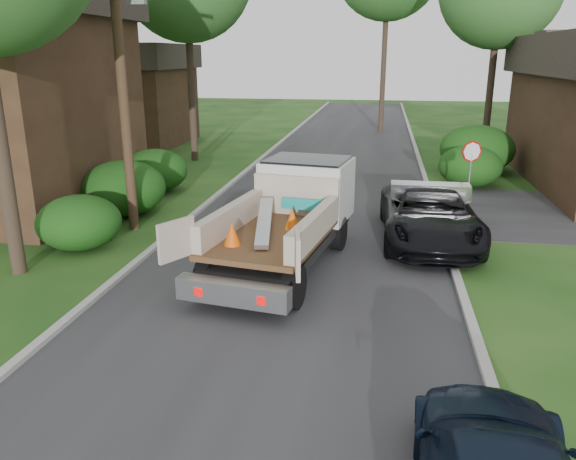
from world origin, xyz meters
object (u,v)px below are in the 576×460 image
Objects in this scene: utility_pole at (120,59)px; flatbed_truck at (294,208)px; stop_sign at (471,161)px; house_left_far at (124,93)px; black_pickup at (429,215)px.

utility_pole is 1.45× the size of flatbed_truck.
utility_pole is (-10.68, -4.02, 3.40)m from stop_sign.
utility_pole is at bearing -64.77° from house_left_far.
stop_sign reaches higher than black_pickup.
house_left_far is 1.09× the size of flatbed_truck.
utility_pole reaches higher than house_left_far.
house_left_far is at bearing 115.23° from utility_pole.
utility_pole is 10.08m from black_pickup.
utility_pole is at bearing 172.29° from flatbed_truck.
house_left_far is (-8.02, 17.02, -2.12)m from utility_pole.
stop_sign is at bearing 20.62° from utility_pole.
stop_sign is 22.81m from house_left_far.
stop_sign is 0.43× the size of black_pickup.
utility_pole is 18.93m from house_left_far.
house_left_far reaches higher than flatbed_truck.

